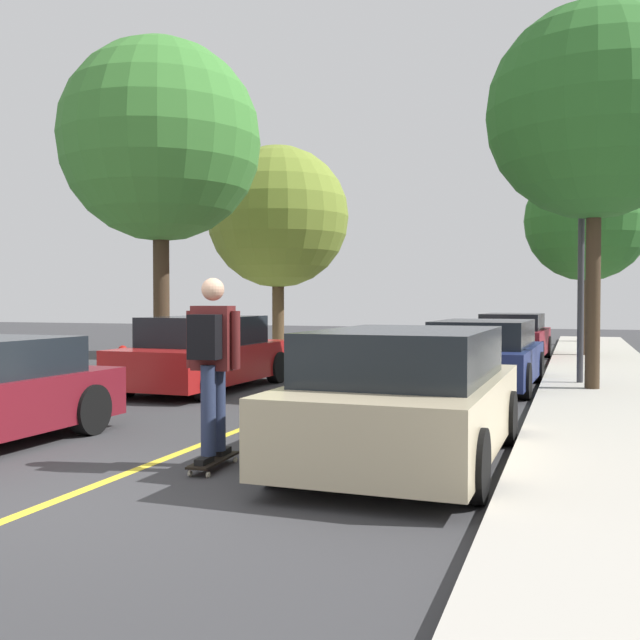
% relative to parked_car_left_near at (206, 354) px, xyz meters
% --- Properties ---
extents(ground, '(80.00, 80.00, 0.00)m').
position_rel_parked_car_left_near_xyz_m(ground, '(2.49, -7.18, -0.67)').
color(ground, '#353538').
extents(center_line, '(0.12, 39.20, 0.01)m').
position_rel_parked_car_left_near_xyz_m(center_line, '(2.49, -3.18, -0.67)').
color(center_line, gold).
rests_on(center_line, ground).
extents(parked_car_left_near, '(1.92, 4.35, 1.39)m').
position_rel_parked_car_left_near_xyz_m(parked_car_left_near, '(0.00, 0.00, 0.00)').
color(parked_car_left_near, maroon).
rests_on(parked_car_left_near, ground).
extents(parked_car_right_nearest, '(2.03, 4.06, 1.40)m').
position_rel_parked_car_left_near_xyz_m(parked_car_right_nearest, '(4.98, -4.92, 0.02)').
color(parked_car_right_nearest, '#BCAD89').
rests_on(parked_car_right_nearest, ground).
extents(parked_car_right_near, '(2.11, 4.27, 1.31)m').
position_rel_parked_car_left_near_xyz_m(parked_car_right_near, '(4.98, 1.91, -0.02)').
color(parked_car_right_near, navy).
rests_on(parked_car_right_near, ground).
extents(parked_car_right_far, '(1.97, 4.21, 1.32)m').
position_rel_parked_car_left_near_xyz_m(parked_car_right_far, '(4.98, 8.80, -0.02)').
color(parked_car_right_far, maroon).
rests_on(parked_car_right_far, ground).
extents(street_tree_left_nearest, '(4.38, 4.38, 7.23)m').
position_rel_parked_car_left_near_xyz_m(street_tree_left_nearest, '(-1.95, 1.60, 4.49)').
color(street_tree_left_nearest, '#3D2D1E').
rests_on(street_tree_left_nearest, sidewalk_left).
extents(street_tree_left_near, '(4.30, 4.30, 6.25)m').
position_rel_parked_car_left_near_xyz_m(street_tree_left_near, '(-1.95, 8.28, 3.55)').
color(street_tree_left_near, '#4C3823').
rests_on(street_tree_left_near, sidewalk_left).
extents(street_tree_right_nearest, '(3.76, 3.76, 6.76)m').
position_rel_parked_car_left_near_xyz_m(street_tree_right_nearest, '(6.93, 1.38, 4.33)').
color(street_tree_right_nearest, '#3D2D1E').
rests_on(street_tree_right_nearest, sidewalk_right).
extents(street_tree_right_near, '(3.50, 3.50, 5.61)m').
position_rel_parked_car_left_near_xyz_m(street_tree_right_near, '(6.93, 9.80, 3.32)').
color(street_tree_right_near, brown).
rests_on(street_tree_right_near, sidewalk_right).
extents(street_tree_right_far, '(3.51, 3.51, 6.66)m').
position_rel_parked_car_left_near_xyz_m(street_tree_right_far, '(6.93, 17.12, 4.33)').
color(street_tree_right_far, '#3D2D1E').
rests_on(street_tree_right_far, sidewalk_right).
extents(fire_hydrant, '(0.20, 0.20, 0.70)m').
position_rel_parked_car_left_near_xyz_m(fire_hydrant, '(-1.50, -0.52, -0.19)').
color(fire_hydrant, '#B2140F').
rests_on(fire_hydrant, sidewalk_left).
extents(streetlamp, '(0.36, 0.24, 5.34)m').
position_rel_parked_car_left_near_xyz_m(streetlamp, '(6.73, 2.31, 2.54)').
color(streetlamp, '#38383D').
rests_on(streetlamp, sidewalk_right).
extents(skateboard, '(0.27, 0.85, 0.10)m').
position_rel_parked_car_left_near_xyz_m(skateboard, '(3.21, -5.84, -0.58)').
color(skateboard, black).
rests_on(skateboard, ground).
extents(skateboarder, '(0.58, 0.70, 1.82)m').
position_rel_parked_car_left_near_xyz_m(skateboarder, '(3.21, -5.87, 0.47)').
color(skateboarder, black).
rests_on(skateboarder, skateboard).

